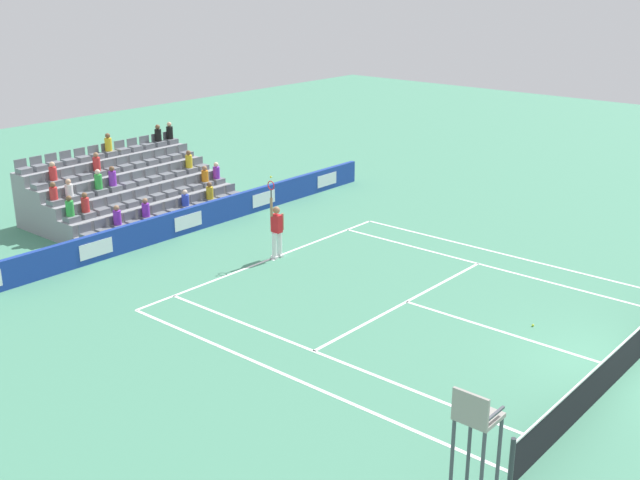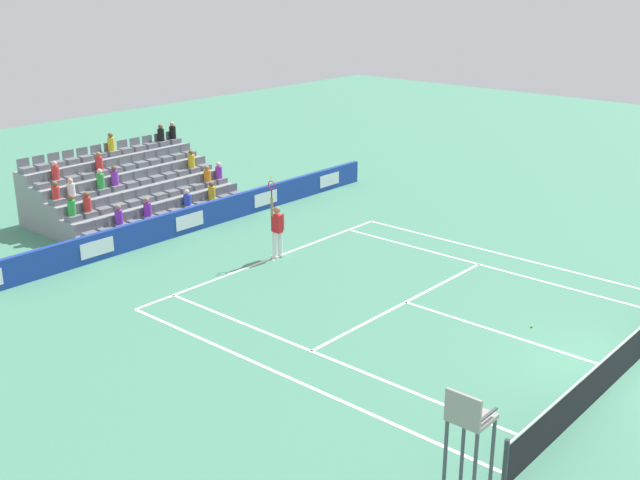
{
  "view_description": "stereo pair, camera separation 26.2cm",
  "coord_description": "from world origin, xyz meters",
  "px_view_note": "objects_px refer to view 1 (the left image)",
  "views": [
    {
      "loc": [
        17.59,
        5.33,
        9.14
      ],
      "look_at": [
        -0.13,
        -9.82,
        1.1
      ],
      "focal_mm": 44.13,
      "sensor_mm": 36.0,
      "label": 1
    },
    {
      "loc": [
        17.42,
        5.52,
        9.14
      ],
      "look_at": [
        -0.13,
        -9.82,
        1.1
      ],
      "focal_mm": 44.13,
      "sensor_mm": 36.0,
      "label": 2
    }
  ],
  "objects_px": {
    "tennis_player": "(277,229)",
    "loose_tennis_ball": "(533,325)",
    "umpire_chair": "(476,429)",
    "tennis_net": "(629,353)"
  },
  "relations": [
    {
      "from": "tennis_player",
      "to": "loose_tennis_ball",
      "type": "height_order",
      "value": "tennis_player"
    },
    {
      "from": "tennis_player",
      "to": "umpire_chair",
      "type": "height_order",
      "value": "tennis_player"
    },
    {
      "from": "tennis_net",
      "to": "loose_tennis_ball",
      "type": "height_order",
      "value": "tennis_net"
    },
    {
      "from": "tennis_player",
      "to": "tennis_net",
      "type": "bearing_deg",
      "value": 88.76
    },
    {
      "from": "umpire_chair",
      "to": "loose_tennis_ball",
      "type": "distance_m",
      "value": 8.14
    },
    {
      "from": "tennis_net",
      "to": "umpire_chair",
      "type": "distance_m",
      "value": 6.85
    },
    {
      "from": "umpire_chair",
      "to": "loose_tennis_ball",
      "type": "xyz_separation_m",
      "value": [
        -7.6,
        -2.51,
        -1.49
      ]
    },
    {
      "from": "tennis_player",
      "to": "umpire_chair",
      "type": "bearing_deg",
      "value": 58.56
    },
    {
      "from": "tennis_net",
      "to": "loose_tennis_ball",
      "type": "distance_m",
      "value": 3.01
    },
    {
      "from": "loose_tennis_ball",
      "to": "umpire_chair",
      "type": "bearing_deg",
      "value": 18.24
    }
  ]
}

